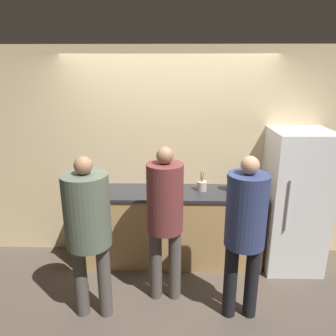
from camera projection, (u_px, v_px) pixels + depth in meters
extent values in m
plane|color=#4C4238|center=(168.00, 275.00, 3.88)|extent=(14.00, 14.00, 0.00)
cube|color=#D6BC8C|center=(169.00, 156.00, 4.07)|extent=(5.20, 0.06, 2.60)
cube|color=tan|center=(168.00, 227.00, 4.06)|extent=(2.23, 0.56, 0.90)
cube|color=#28282D|center=(168.00, 192.00, 3.91)|extent=(2.26, 0.59, 0.03)
cube|color=white|center=(294.00, 201.00, 3.85)|extent=(0.66, 0.63, 1.69)
cylinder|color=#99999E|center=(288.00, 206.00, 3.52)|extent=(0.02, 0.02, 0.59)
cylinder|color=#4C4742|center=(81.00, 279.00, 3.17)|extent=(0.13, 0.13, 0.78)
cylinder|color=#4C4742|center=(104.00, 280.00, 3.16)|extent=(0.13, 0.13, 0.78)
cylinder|color=#515B4C|center=(87.00, 210.00, 2.95)|extent=(0.42, 0.42, 0.68)
sphere|color=#936B4C|center=(83.00, 165.00, 2.82)|extent=(0.16, 0.16, 0.16)
cylinder|color=#4C4742|center=(156.00, 264.00, 3.41)|extent=(0.13, 0.13, 0.79)
cylinder|color=#4C4742|center=(175.00, 264.00, 3.41)|extent=(0.13, 0.13, 0.79)
cylinder|color=brown|center=(165.00, 198.00, 3.18)|extent=(0.36, 0.36, 0.69)
sphere|color=#936B4C|center=(165.00, 155.00, 3.06)|extent=(0.17, 0.17, 0.17)
cylinder|color=black|center=(230.00, 280.00, 3.16)|extent=(0.13, 0.13, 0.79)
cylinder|color=black|center=(252.00, 280.00, 3.15)|extent=(0.13, 0.13, 0.79)
cylinder|color=navy|center=(246.00, 211.00, 2.93)|extent=(0.37, 0.37, 0.69)
sphere|color=tan|center=(250.00, 165.00, 2.80)|extent=(0.16, 0.16, 0.16)
cylinder|color=#4C3323|center=(163.00, 185.00, 3.97)|extent=(0.29, 0.29, 0.09)
ellipsoid|color=#99BC38|center=(165.00, 180.00, 3.95)|extent=(0.15, 0.12, 0.04)
cylinder|color=#ADA393|center=(202.00, 186.00, 3.91)|extent=(0.12, 0.12, 0.11)
cylinder|color=#99754C|center=(201.00, 179.00, 3.88)|extent=(0.01, 0.04, 0.19)
cylinder|color=#99754C|center=(203.00, 179.00, 3.89)|extent=(0.03, 0.04, 0.19)
cylinder|color=#99754C|center=(202.00, 180.00, 3.87)|extent=(0.04, 0.01, 0.19)
cylinder|color=red|center=(178.00, 186.00, 3.86)|extent=(0.05, 0.05, 0.15)
cylinder|color=red|center=(178.00, 178.00, 3.84)|extent=(0.02, 0.02, 0.05)
cylinder|color=black|center=(178.00, 175.00, 3.83)|extent=(0.03, 0.03, 0.02)
cylinder|color=white|center=(99.00, 190.00, 3.79)|extent=(0.09, 0.09, 0.10)
cylinder|color=#3D3D42|center=(232.00, 186.00, 3.90)|extent=(0.12, 0.12, 0.11)
sphere|color=#2D6B33|center=(233.00, 177.00, 3.86)|extent=(0.15, 0.15, 0.15)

